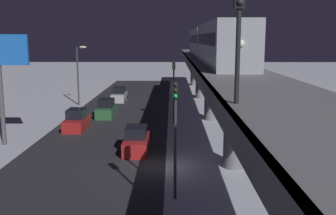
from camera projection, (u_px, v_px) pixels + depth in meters
The scene contains 12 objects.
ground_plane at pixel (155, 167), 26.41m from camera, with size 240.00×240.00×0.00m, color silver.
avenue_asphalt at pixel (85, 166), 26.46m from camera, with size 11.00×109.60×0.01m, color #28282D.
elevated_railway at pixel (234, 86), 25.39m from camera, with size 5.00×109.60×6.41m.
subway_train at pixel (211, 42), 41.49m from camera, with size 2.94×36.87×3.40m.
rail_signal at pixel (239, 21), 12.60m from camera, with size 0.36×0.41×4.00m.
sedan_silver at pixel (119, 95), 54.13m from camera, with size 1.91×4.30×1.97m.
sedan_green_2 at pixel (106, 109), 43.42m from camera, with size 1.80×4.48×1.97m.
sedan_red at pixel (77, 121), 37.23m from camera, with size 1.80×4.35×1.97m.
sedan_red_2 at pixel (136, 141), 29.88m from camera, with size 1.80×4.28×1.97m.
traffic_light_near at pixel (175, 123), 20.43m from camera, with size 0.32×0.44×6.40m.
traffic_light_mid at pixel (174, 82), 39.46m from camera, with size 0.32×0.44×6.40m.
street_lamp_far at pixel (79, 68), 50.30m from camera, with size 1.35×0.44×7.65m.
Camera 1 is at (-1.12, 25.29, 8.56)m, focal length 41.66 mm.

